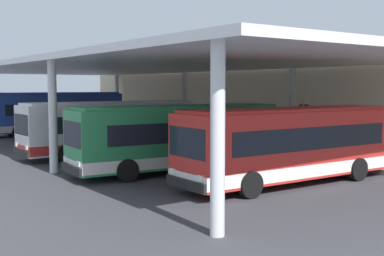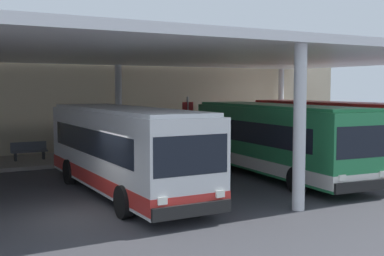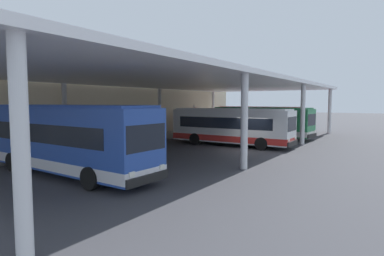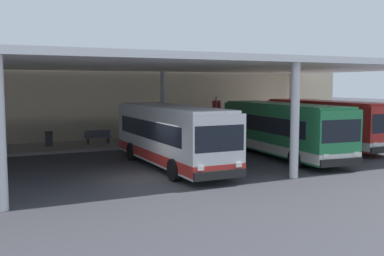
{
  "view_description": "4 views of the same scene",
  "coord_description": "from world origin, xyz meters",
  "px_view_note": "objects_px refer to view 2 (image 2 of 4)",
  "views": [
    {
      "loc": [
        29.01,
        -10.88,
        4.05
      ],
      "look_at": [
        6.41,
        5.32,
        1.77
      ],
      "focal_mm": 47.16,
      "sensor_mm": 36.0,
      "label": 1
    },
    {
      "loc": [
        -4.32,
        -14.38,
        3.87
      ],
      "look_at": [
        6.66,
        5.36,
        2.05
      ],
      "focal_mm": 46.21,
      "sensor_mm": 36.0,
      "label": 2
    },
    {
      "loc": [
        -22.38,
        -9.72,
        3.7
      ],
      "look_at": [
        -0.43,
        4.72,
        1.58
      ],
      "focal_mm": 29.9,
      "sensor_mm": 36.0,
      "label": 3
    },
    {
      "loc": [
        -6.78,
        -18.66,
        4.28
      ],
      "look_at": [
        4.15,
        4.1,
        1.8
      ],
      "focal_mm": 41.76,
      "sensor_mm": 36.0,
      "label": 4
    }
  ],
  "objects_px": {
    "bench_waiting": "(29,151)",
    "banner_sign": "(188,121)",
    "bus_second_bay": "(123,149)",
    "bus_far_bay": "(329,131)",
    "bus_middle_bay": "(275,139)"
  },
  "relations": [
    {
      "from": "bench_waiting",
      "to": "banner_sign",
      "type": "relative_size",
      "value": 0.56
    },
    {
      "from": "bus_second_bay",
      "to": "bench_waiting",
      "type": "distance_m",
      "value": 9.54
    },
    {
      "from": "bus_far_bay",
      "to": "banner_sign",
      "type": "relative_size",
      "value": 3.31
    },
    {
      "from": "bench_waiting",
      "to": "banner_sign",
      "type": "height_order",
      "value": "banner_sign"
    },
    {
      "from": "bus_second_bay",
      "to": "bench_waiting",
      "type": "bearing_deg",
      "value": 99.28
    },
    {
      "from": "bus_middle_bay",
      "to": "bus_far_bay",
      "type": "height_order",
      "value": "same"
    },
    {
      "from": "banner_sign",
      "to": "bus_middle_bay",
      "type": "bearing_deg",
      "value": -91.62
    },
    {
      "from": "bench_waiting",
      "to": "bus_far_bay",
      "type": "bearing_deg",
      "value": -27.53
    },
    {
      "from": "bench_waiting",
      "to": "banner_sign",
      "type": "distance_m",
      "value": 9.0
    },
    {
      "from": "bus_second_bay",
      "to": "bench_waiting",
      "type": "relative_size",
      "value": 5.85
    },
    {
      "from": "bus_far_bay",
      "to": "bench_waiting",
      "type": "height_order",
      "value": "bus_far_bay"
    },
    {
      "from": "bus_middle_bay",
      "to": "bench_waiting",
      "type": "height_order",
      "value": "bus_middle_bay"
    },
    {
      "from": "bus_far_bay",
      "to": "bus_second_bay",
      "type": "bearing_deg",
      "value": -169.97
    },
    {
      "from": "bus_far_bay",
      "to": "banner_sign",
      "type": "distance_m",
      "value": 8.04
    },
    {
      "from": "bus_middle_bay",
      "to": "banner_sign",
      "type": "height_order",
      "value": "banner_sign"
    }
  ]
}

